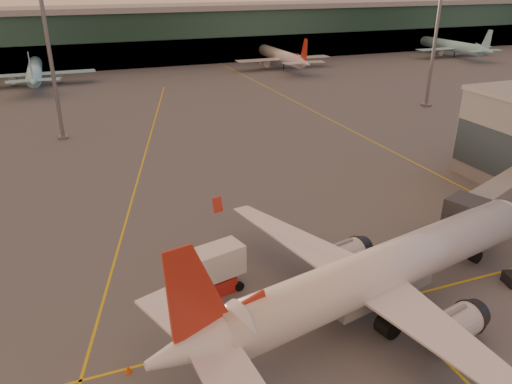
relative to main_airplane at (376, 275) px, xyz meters
name	(u,v)px	position (x,y,z in m)	size (l,w,h in m)	color
ground	(367,353)	(-3.08, -4.10, -3.90)	(600.00, 600.00, 0.00)	#4C4F54
taxi_markings	(159,170)	(-10.40, 40.39, -3.89)	(100.12, 173.00, 0.01)	gold
terminal	(119,36)	(-3.08, 137.69, 4.86)	(400.00, 20.00, 17.60)	#19382D
mast_west_near	(49,52)	(-23.08, 61.90, 10.97)	(2.40, 2.40, 25.60)	slate
mast_east_near	(436,36)	(51.92, 57.90, 10.97)	(2.40, 2.40, 25.60)	slate
distant_aircraft_row	(53,84)	(-24.08, 113.90, -3.90)	(290.00, 34.00, 13.00)	#94E0F8
main_airplane	(376,275)	(0.00, 0.00, 0.00)	(39.41, 35.83, 11.99)	silver
jet_bridge	(508,190)	(23.66, 9.08, 0.18)	(20.87, 10.57, 5.91)	slate
catering_truck	(213,268)	(-11.71, 7.92, -1.37)	(6.16, 3.77, 4.45)	red
cone_tail	(128,369)	(-20.46, 0.47, -3.59)	(0.50, 0.50, 0.64)	#E14A0B
cone_wing_left	(284,223)	(-0.34, 17.54, -3.61)	(0.47, 0.47, 0.60)	#E14A0B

